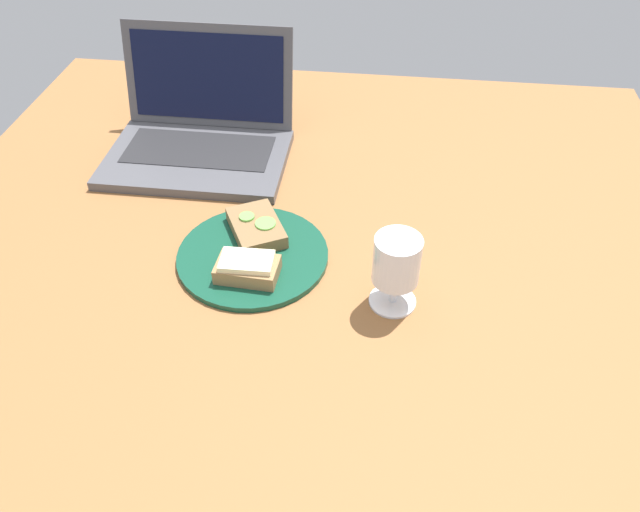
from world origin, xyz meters
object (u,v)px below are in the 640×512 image
object	(u,v)px
plate	(253,256)
sandwich_with_cheese	(247,268)
wine_glass	(396,264)
sandwich_with_cucumber	(256,227)
laptop	(200,135)

from	to	relation	value
plate	sandwich_with_cheese	world-z (taller)	sandwich_with_cheese
wine_glass	sandwich_with_cheese	bearing A→B (deg)	174.85
plate	sandwich_with_cucumber	size ratio (longest dim) A/B	1.82
plate	laptop	bearing A→B (deg)	118.77
sandwich_with_cucumber	sandwich_with_cheese	xyz separation A→B (cm)	(0.72, -10.58, 0.43)
sandwich_with_cheese	laptop	world-z (taller)	laptop
plate	laptop	xyz separation A→B (cm)	(-16.89, 30.77, 3.60)
sandwich_with_cheese	sandwich_with_cucumber	bearing A→B (deg)	93.88
plate	laptop	world-z (taller)	laptop
plate	laptop	size ratio (longest dim) A/B	0.71
sandwich_with_cheese	wine_glass	distance (cm)	23.83
sandwich_with_cheese	laptop	distance (cm)	40.00
sandwich_with_cucumber	sandwich_with_cheese	world-z (taller)	sandwich_with_cheese
plate	sandwich_with_cucumber	distance (cm)	5.59
sandwich_with_cucumber	laptop	size ratio (longest dim) A/B	0.39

